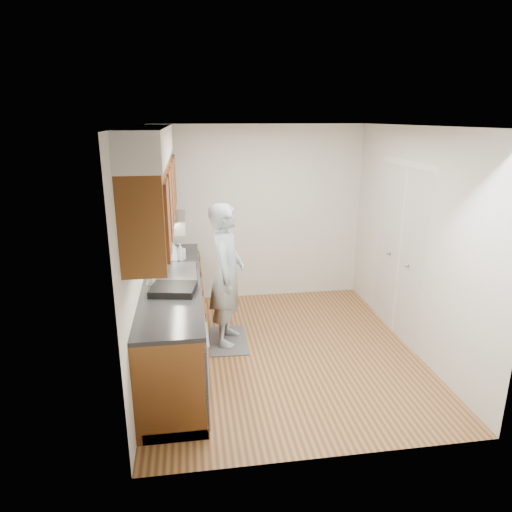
{
  "coord_description": "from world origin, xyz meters",
  "views": [
    {
      "loc": [
        -0.99,
        -4.62,
        2.58
      ],
      "look_at": [
        -0.26,
        0.25,
        1.08
      ],
      "focal_mm": 32.0,
      "sensor_mm": 36.0,
      "label": 1
    }
  ],
  "objects": [
    {
      "name": "floor",
      "position": [
        0.0,
        0.0,
        0.0
      ],
      "size": [
        3.5,
        3.5,
        0.0
      ],
      "primitive_type": "plane",
      "color": "olive",
      "rests_on": "ground"
    },
    {
      "name": "wall_right",
      "position": [
        1.5,
        0.0,
        1.25
      ],
      "size": [
        0.02,
        3.5,
        2.5
      ],
      "primitive_type": "cube",
      "color": "beige",
      "rests_on": "floor"
    },
    {
      "name": "dish_rack",
      "position": [
        -1.18,
        -0.39,
        0.97
      ],
      "size": [
        0.48,
        0.43,
        0.07
      ],
      "primitive_type": "cube",
      "rotation": [
        0.0,
        0.0,
        -0.18
      ],
      "color": "black",
      "rests_on": "counter"
    },
    {
      "name": "upper_cabinets",
      "position": [
        -1.33,
        0.05,
        1.95
      ],
      "size": [
        0.47,
        2.8,
        1.21
      ],
      "color": "brown",
      "rests_on": "wall_left"
    },
    {
      "name": "floor_mat",
      "position": [
        -0.59,
        0.33,
        0.01
      ],
      "size": [
        0.47,
        0.77,
        0.01
      ],
      "primitive_type": "cube",
      "rotation": [
        0.0,
        0.0,
        -0.04
      ],
      "color": "#58585A",
      "rests_on": "floor"
    },
    {
      "name": "closet_door",
      "position": [
        1.49,
        0.3,
        1.02
      ],
      "size": [
        0.02,
        1.22,
        2.05
      ],
      "primitive_type": "cube",
      "color": "white",
      "rests_on": "wall_right"
    },
    {
      "name": "wall_back",
      "position": [
        0.0,
        1.75,
        1.25
      ],
      "size": [
        3.0,
        0.02,
        2.5
      ],
      "primitive_type": "cube",
      "color": "beige",
      "rests_on": "floor"
    },
    {
      "name": "wall_left",
      "position": [
        -1.5,
        0.0,
        1.25
      ],
      "size": [
        0.02,
        3.5,
        2.5
      ],
      "primitive_type": "cube",
      "color": "beige",
      "rests_on": "floor"
    },
    {
      "name": "soap_bottle_b",
      "position": [
        -1.12,
        0.69,
        1.04
      ],
      "size": [
        0.13,
        0.13,
        0.21
      ],
      "primitive_type": "imported",
      "rotation": [
        0.0,
        0.0,
        -0.7
      ],
      "color": "silver",
      "rests_on": "counter"
    },
    {
      "name": "soap_bottle_c",
      "position": [
        -1.25,
        0.86,
        1.03
      ],
      "size": [
        0.19,
        0.19,
        0.17
      ],
      "primitive_type": "imported",
      "rotation": [
        0.0,
        0.0,
        0.54
      ],
      "color": "silver",
      "rests_on": "counter"
    },
    {
      "name": "ceiling",
      "position": [
        0.0,
        0.0,
        2.5
      ],
      "size": [
        3.5,
        3.5,
        0.0
      ],
      "primitive_type": "plane",
      "rotation": [
        3.14,
        0.0,
        0.0
      ],
      "color": "white",
      "rests_on": "wall_left"
    },
    {
      "name": "person",
      "position": [
        -0.59,
        0.33,
        0.96
      ],
      "size": [
        0.59,
        0.76,
        1.89
      ],
      "primitive_type": "imported",
      "rotation": [
        0.0,
        0.0,
        1.32
      ],
      "color": "#8DA0AB",
      "rests_on": "floor_mat"
    },
    {
      "name": "soap_bottle_a",
      "position": [
        -1.19,
        0.63,
        1.07
      ],
      "size": [
        0.1,
        0.1,
        0.26
      ],
      "primitive_type": "imported",
      "rotation": [
        0.0,
        0.0,
        0.03
      ],
      "color": "silver",
      "rests_on": "counter"
    },
    {
      "name": "counter",
      "position": [
        -1.2,
        -0.0,
        0.49
      ],
      "size": [
        0.64,
        2.8,
        1.3
      ],
      "color": "brown",
      "rests_on": "floor"
    }
  ]
}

